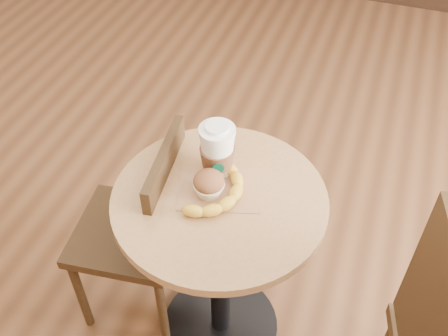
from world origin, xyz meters
name	(u,v)px	position (x,y,z in m)	size (l,w,h in m)	color
cafe_table	(220,247)	(-0.06, -0.04, 0.51)	(0.64, 0.64, 0.75)	black
chair_left	(143,227)	(-0.36, -0.01, 0.46)	(0.41, 0.41, 0.84)	#382513
kraft_bag	(220,189)	(-0.07, -0.01, 0.75)	(0.24, 0.18, 0.00)	#A4734F
coffee_cup	(217,152)	(-0.10, 0.06, 0.83)	(0.11, 0.11, 0.18)	white
muffin	(209,184)	(-0.09, -0.04, 0.79)	(0.09, 0.09, 0.08)	white
banana	(220,191)	(-0.06, -0.03, 0.77)	(0.16, 0.26, 0.04)	gold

